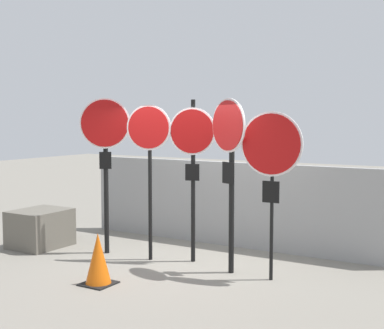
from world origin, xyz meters
name	(u,v)px	position (x,y,z in m)	size (l,w,h in m)	color
ground_plane	(187,265)	(0.00, 0.00, 0.00)	(40.00, 40.00, 0.00)	gray
fence_back	(231,204)	(0.00, 1.52, 0.76)	(6.00, 0.12, 1.52)	gray
stop_sign_0	(105,144)	(-1.56, -0.09, 1.88)	(0.71, 0.50, 2.65)	black
stop_sign_1	(149,144)	(-0.68, -0.06, 1.89)	(0.69, 0.27, 2.52)	black
stop_sign_2	(192,149)	(-0.02, 0.20, 1.82)	(0.72, 0.26, 2.60)	black
stop_sign_3	(229,151)	(0.75, -0.06, 1.83)	(0.71, 0.38, 2.59)	black
stop_sign_4	(271,153)	(1.43, -0.10, 1.81)	(0.91, 0.12, 2.40)	black
traffic_cone_0	(98,259)	(-0.55, -1.47, 0.36)	(0.43, 0.43, 0.72)	black
storage_crate	(40,228)	(-2.91, -0.31, 0.33)	(0.82, 0.97, 0.67)	#605B51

